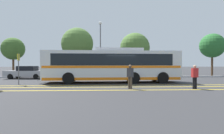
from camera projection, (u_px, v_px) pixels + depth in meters
ground_plane at (120, 83)px, 16.03m from camera, size 220.00×220.00×0.00m
lane_strip_0 at (113, 85)px, 13.93m from camera, size 32.15×0.20×0.01m
lane_strip_1 at (114, 87)px, 12.82m from camera, size 32.15×0.20×0.01m
lane_strip_2 at (115, 90)px, 11.28m from camera, size 32.15×0.20×0.01m
curb_strip at (110, 77)px, 22.36m from camera, size 40.15×0.36×0.15m
transit_bus at (112, 65)px, 16.10m from camera, size 12.52×2.90×3.14m
parked_car_0 at (27, 72)px, 20.44m from camera, size 4.75×1.95×1.48m
parked_car_1 at (80, 73)px, 20.79m from camera, size 4.61×1.94×1.37m
pedestrian_0 at (130, 75)px, 11.89m from camera, size 0.44×0.46×1.65m
pedestrian_2 at (195, 75)px, 11.91m from camera, size 0.46×0.30×1.63m
bus_stop_sign at (19, 65)px, 14.38m from camera, size 0.07×0.40×2.59m
street_lamp at (100, 40)px, 23.18m from camera, size 0.44×0.44×7.38m
tree_0 at (212, 46)px, 24.94m from camera, size 3.43×3.43×6.07m
tree_1 at (135, 48)px, 27.10m from camera, size 4.59×4.59×6.56m
tree_2 at (13, 49)px, 25.16m from camera, size 3.19×3.19×5.53m
tree_3 at (77, 44)px, 25.77m from camera, size 4.67×4.67×7.06m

